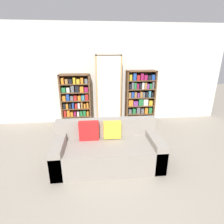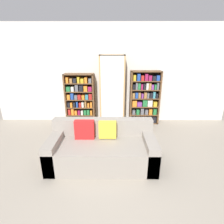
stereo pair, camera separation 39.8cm
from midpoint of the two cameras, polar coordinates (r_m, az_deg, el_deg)
The scene contains 7 objects.
ground_plane at distance 3.04m, azimuth 3.65°, elevation -21.57°, with size 16.00×16.00×0.00m, color gray.
wall_back at distance 5.01m, azimuth 2.28°, elevation 12.01°, with size 6.67×0.06×2.70m.
couch at distance 3.29m, azimuth 0.27°, elevation -11.98°, with size 1.91×0.87×0.79m.
bookshelf_left at distance 4.99m, azimuth -8.11°, elevation 4.04°, with size 0.81×0.32×1.41m.
display_cabinet at distance 4.86m, azimuth 2.42°, elevation 6.89°, with size 0.68×0.36×1.90m.
bookshelf_right at distance 5.04m, azimuth 12.83°, elevation 4.42°, with size 0.82×0.32×1.49m.
wine_bottle at distance 4.55m, azimuth 6.89°, elevation -4.60°, with size 0.09×0.09×0.37m.
Camera 2 is at (0.03, -2.30, 1.99)m, focal length 28.00 mm.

